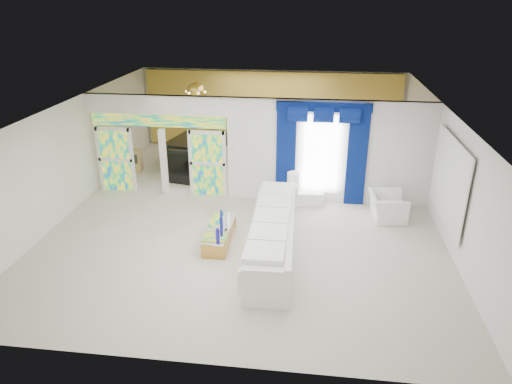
# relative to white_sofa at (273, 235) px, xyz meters

# --- Properties ---
(floor) EXTENTS (12.00, 12.00, 0.00)m
(floor) POSITION_rel_white_sofa_xyz_m (-0.82, 2.16, -0.42)
(floor) COLOR #B7AF9E
(floor) RESTS_ON ground
(dividing_wall) EXTENTS (5.70, 0.18, 3.00)m
(dividing_wall) POSITION_rel_white_sofa_xyz_m (1.33, 3.16, 1.08)
(dividing_wall) COLOR white
(dividing_wall) RESTS_ON ground
(dividing_header) EXTENTS (4.30, 0.18, 0.55)m
(dividing_header) POSITION_rel_white_sofa_xyz_m (-3.67, 3.16, 2.30)
(dividing_header) COLOR white
(dividing_header) RESTS_ON dividing_wall
(stained_panel_left) EXTENTS (0.95, 0.04, 2.00)m
(stained_panel_left) POSITION_rel_white_sofa_xyz_m (-5.10, 3.16, 0.58)
(stained_panel_left) COLOR #994C3F
(stained_panel_left) RESTS_ON ground
(stained_panel_right) EXTENTS (0.95, 0.04, 2.00)m
(stained_panel_right) POSITION_rel_white_sofa_xyz_m (-2.25, 3.16, 0.58)
(stained_panel_right) COLOR #994C3F
(stained_panel_right) RESTS_ON ground
(stained_transom) EXTENTS (4.00, 0.05, 0.35)m
(stained_transom) POSITION_rel_white_sofa_xyz_m (-3.67, 3.16, 1.83)
(stained_transom) COLOR #994C3F
(stained_transom) RESTS_ON dividing_header
(window_pane) EXTENTS (1.00, 0.02, 2.30)m
(window_pane) POSITION_rel_white_sofa_xyz_m (1.08, 3.06, 1.03)
(window_pane) COLOR white
(window_pane) RESTS_ON dividing_wall
(blue_drape_left) EXTENTS (0.55, 0.10, 2.80)m
(blue_drape_left) POSITION_rel_white_sofa_xyz_m (0.08, 3.03, 0.98)
(blue_drape_left) COLOR #030A40
(blue_drape_left) RESTS_ON ground
(blue_drape_right) EXTENTS (0.55, 0.10, 2.80)m
(blue_drape_right) POSITION_rel_white_sofa_xyz_m (2.08, 3.03, 0.98)
(blue_drape_right) COLOR #030A40
(blue_drape_right) RESTS_ON ground
(blue_pelmet) EXTENTS (2.60, 0.12, 0.25)m
(blue_pelmet) POSITION_rel_white_sofa_xyz_m (1.08, 3.03, 2.40)
(blue_pelmet) COLOR #030A40
(blue_pelmet) RESTS_ON dividing_wall
(wall_mirror) EXTENTS (0.04, 2.70, 1.90)m
(wall_mirror) POSITION_rel_white_sofa_xyz_m (4.12, 1.16, 1.13)
(wall_mirror) COLOR white
(wall_mirror) RESTS_ON ground
(gold_curtains) EXTENTS (9.70, 0.12, 2.90)m
(gold_curtains) POSITION_rel_white_sofa_xyz_m (-0.82, 8.06, 1.08)
(gold_curtains) COLOR #BD7F2D
(gold_curtains) RESTS_ON ground
(white_sofa) EXTENTS (1.09, 4.48, 0.85)m
(white_sofa) POSITION_rel_white_sofa_xyz_m (0.00, 0.00, 0.00)
(white_sofa) COLOR white
(white_sofa) RESTS_ON ground
(coffee_table) EXTENTS (0.62, 1.71, 0.38)m
(coffee_table) POSITION_rel_white_sofa_xyz_m (-1.35, 0.30, -0.24)
(coffee_table) COLOR #B48438
(coffee_table) RESTS_ON ground
(console_table) EXTENTS (1.19, 0.48, 0.39)m
(console_table) POSITION_rel_white_sofa_xyz_m (0.62, 2.79, -0.23)
(console_table) COLOR white
(console_table) RESTS_ON ground
(table_lamp) EXTENTS (0.36, 0.36, 0.58)m
(table_lamp) POSITION_rel_white_sofa_xyz_m (0.32, 2.79, 0.25)
(table_lamp) COLOR white
(table_lamp) RESTS_ON console_table
(armchair) EXTENTS (1.02, 1.14, 0.70)m
(armchair) POSITION_rel_white_sofa_xyz_m (2.91, 2.17, -0.07)
(armchair) COLOR white
(armchair) RESTS_ON ground
(grand_piano) EXTENTS (1.87, 2.23, 0.99)m
(grand_piano) POSITION_rel_white_sofa_xyz_m (-3.27, 5.62, 0.07)
(grand_piano) COLOR black
(grand_piano) RESTS_ON ground
(piano_bench) EXTENTS (1.01, 0.56, 0.32)m
(piano_bench) POSITION_rel_white_sofa_xyz_m (-3.27, 4.02, -0.27)
(piano_bench) COLOR black
(piano_bench) RESTS_ON ground
(tv_console) EXTENTS (0.59, 0.54, 0.77)m
(tv_console) POSITION_rel_white_sofa_xyz_m (-5.23, 4.81, -0.04)
(tv_console) COLOR tan
(tv_console) RESTS_ON ground
(chandelier) EXTENTS (0.60, 0.60, 0.60)m
(chandelier) POSITION_rel_white_sofa_xyz_m (-3.12, 5.56, 2.23)
(chandelier) COLOR gold
(chandelier) RESTS_ON ceiling
(decanters) EXTENTS (0.21, 1.08, 0.25)m
(decanters) POSITION_rel_white_sofa_xyz_m (-1.32, 0.28, 0.05)
(decanters) COLOR silver
(decanters) RESTS_ON coffee_table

